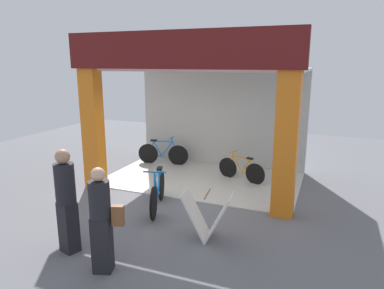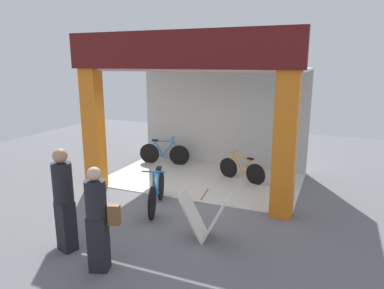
{
  "view_description": "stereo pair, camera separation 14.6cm",
  "coord_description": "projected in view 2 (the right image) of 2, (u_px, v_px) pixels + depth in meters",
  "views": [
    {
      "loc": [
        3.11,
        -7.03,
        3.13
      ],
      "look_at": [
        0.0,
        0.78,
        1.15
      ],
      "focal_mm": 32.75,
      "sensor_mm": 36.0,
      "label": 1
    },
    {
      "loc": [
        3.25,
        -6.98,
        3.13
      ],
      "look_at": [
        0.0,
        0.78,
        1.15
      ],
      "focal_mm": 32.75,
      "sensor_mm": 36.0,
      "label": 2
    }
  ],
  "objects": [
    {
      "name": "pedestrian_0",
      "position": [
        98.0,
        219.0,
        5.23
      ],
      "size": [
        0.55,
        0.4,
        1.66
      ],
      "color": "black",
      "rests_on": "ground"
    },
    {
      "name": "bicycle_parked_0",
      "position": [
        157.0,
        192.0,
        7.61
      ],
      "size": [
        0.62,
        1.68,
        0.96
      ],
      "color": "black",
      "rests_on": "ground"
    },
    {
      "name": "bicycle_inside_0",
      "position": [
        242.0,
        170.0,
        9.39
      ],
      "size": [
        1.37,
        0.53,
        0.79
      ],
      "color": "black",
      "rests_on": "ground"
    },
    {
      "name": "bicycle_inside_1",
      "position": [
        164.0,
        153.0,
        10.95
      ],
      "size": [
        1.59,
        0.44,
        0.89
      ],
      "color": "black",
      "rests_on": "ground"
    },
    {
      "name": "ground_plane",
      "position": [
        179.0,
        199.0,
        8.21
      ],
      "size": [
        18.26,
        18.26,
        0.0
      ],
      "primitive_type": "plane",
      "color": "slate",
      "rests_on": "ground"
    },
    {
      "name": "shop_facade",
      "position": [
        203.0,
        106.0,
        9.13
      ],
      "size": [
        5.33,
        3.44,
        3.79
      ],
      "color": "beige",
      "rests_on": "ground"
    },
    {
      "name": "sandwich_board_sign",
      "position": [
        205.0,
        216.0,
        6.29
      ],
      "size": [
        0.95,
        0.61,
        0.88
      ],
      "color": "silver",
      "rests_on": "ground"
    },
    {
      "name": "pedestrian_1",
      "position": [
        64.0,
        199.0,
        5.79
      ],
      "size": [
        0.41,
        0.41,
        1.79
      ],
      "color": "black",
      "rests_on": "ground"
    }
  ]
}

